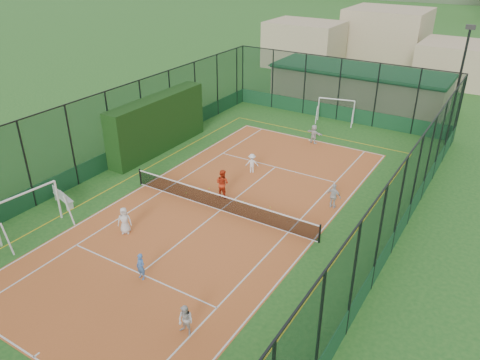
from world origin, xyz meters
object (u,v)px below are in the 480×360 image
object	(u,v)px
child_far_left	(252,163)
child_far_right	(334,196)
child_near_mid	(141,267)
coach	(222,183)
clubhouse	(359,86)
child_near_right	(186,320)
white_bench	(63,196)
child_far_back	(314,134)
futsal_goal_far	(336,111)
futsal_goal_near	(29,213)
floodlight_ne	(458,87)
child_near_left	(125,220)

from	to	relation	value
child_far_left	child_far_right	bearing A→B (deg)	137.29
child_near_mid	coach	size ratio (longest dim) A/B	0.75
clubhouse	child_near_right	distance (m)	30.40
clubhouse	coach	bearing A→B (deg)	-92.16
coach	child_near_right	bearing A→B (deg)	120.18
child_near_right	child_far_right	distance (m)	11.70
white_bench	coach	distance (m)	8.88
child_far_right	child_far_back	world-z (taller)	child_far_right
futsal_goal_far	child_far_left	world-z (taller)	futsal_goal_far
futsal_goal_near	white_bench	bearing A→B (deg)	23.97
white_bench	child_far_back	size ratio (longest dim) A/B	1.26
clubhouse	white_bench	world-z (taller)	clubhouse
white_bench	child_near_mid	world-z (taller)	child_near_mid
futsal_goal_near	child_far_back	distance (m)	19.57
floodlight_ne	child_near_left	size ratio (longest dim) A/B	5.82
child_far_right	coach	xyz separation A→B (m)	(-5.86, -2.14, 0.12)
futsal_goal_far	child_far_right	distance (m)	13.89
floodlight_ne	child_near_mid	size ratio (longest dim) A/B	6.57
clubhouse	futsal_goal_near	bearing A→B (deg)	-103.61
futsal_goal_near	child_far_left	world-z (taller)	futsal_goal_near
futsal_goal_near	futsal_goal_far	xyz separation A→B (m)	(7.05, 23.18, -0.16)
child_near_left	child_far_back	distance (m)	16.07
coach	child_near_left	bearing A→B (deg)	73.93
floodlight_ne	child_near_left	world-z (taller)	floodlight_ne
floodlight_ne	child_near_left	xyz separation A→B (m)	(-11.45, -20.92, -3.41)
child_near_mid	white_bench	bearing A→B (deg)	168.72
child_far_back	clubhouse	bearing A→B (deg)	-76.15
floodlight_ne	coach	bearing A→B (deg)	-121.62
floodlight_ne	coach	distance (m)	18.18
floodlight_ne	futsal_goal_far	xyz separation A→B (m)	(-8.50, -0.13, -3.19)
futsal_goal_far	coach	bearing A→B (deg)	-106.41
floodlight_ne	child_far_right	size ratio (longest dim) A/B	5.78
child_near_mid	child_far_left	distance (m)	11.57
child_near_left	floodlight_ne	bearing A→B (deg)	25.71
clubhouse	child_near_right	size ratio (longest dim) A/B	11.77
futsal_goal_far	child_near_right	world-z (taller)	futsal_goal_far
coach	child_far_left	bearing A→B (deg)	-83.89
floodlight_ne	child_far_left	size ratio (longest dim) A/B	6.51
futsal_goal_far	floodlight_ne	bearing A→B (deg)	-12.23
child_far_right	child_far_back	xyz separation A→B (m)	(-4.65, 7.89, -0.02)
child_far_left	child_far_back	world-z (taller)	child_far_back
child_far_left	child_far_back	size ratio (longest dim) A/B	0.91
child_far_left	child_far_right	xyz separation A→B (m)	(6.00, -1.40, 0.08)
floodlight_ne	child_far_right	world-z (taller)	floodlight_ne
white_bench	coach	world-z (taller)	coach
futsal_goal_far	coach	xyz separation A→B (m)	(-0.87, -15.10, -0.09)
white_bench	child_near_mid	distance (m)	8.49
child_near_mid	child_far_right	bearing A→B (deg)	70.80
white_bench	coach	size ratio (longest dim) A/B	1.05
white_bench	futsal_goal_far	distance (m)	21.99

